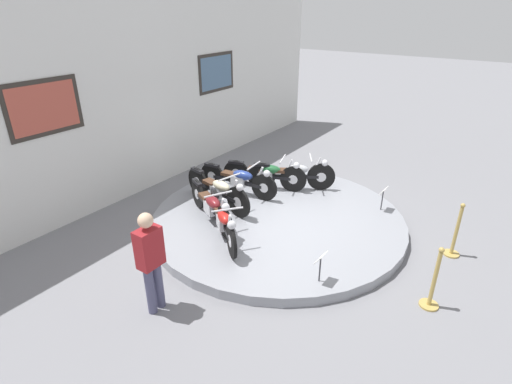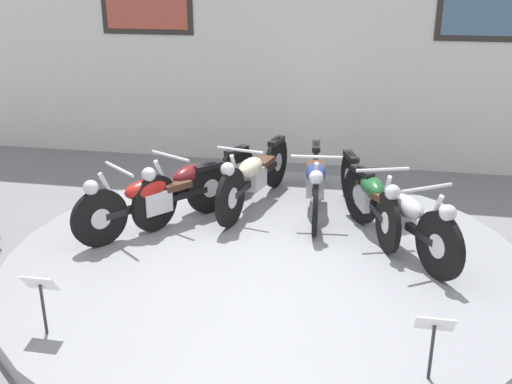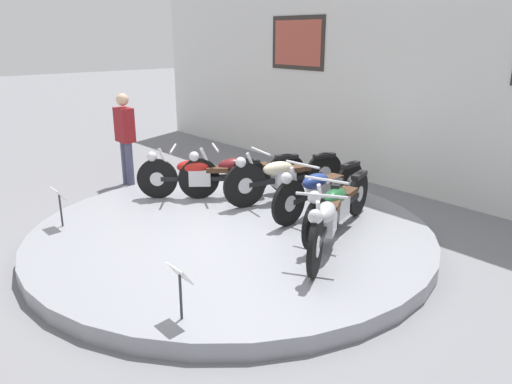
% 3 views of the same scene
% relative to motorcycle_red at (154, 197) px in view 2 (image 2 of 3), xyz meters
% --- Properties ---
extents(ground_plane, '(60.00, 60.00, 0.00)m').
position_rel_motorcycle_red_xyz_m(ground_plane, '(1.26, -0.37, -0.55)').
color(ground_plane, slate).
extents(display_platform, '(5.05, 5.05, 0.18)m').
position_rel_motorcycle_red_xyz_m(display_platform, '(1.26, -0.37, -0.46)').
color(display_platform, gray).
rests_on(display_platform, ground_plane).
extents(back_wall, '(14.00, 0.22, 4.31)m').
position_rel_motorcycle_red_xyz_m(back_wall, '(1.26, 3.21, 1.61)').
color(back_wall, silver).
rests_on(back_wall, ground_plane).
extents(motorcycle_red, '(1.27, 1.55, 0.78)m').
position_rel_motorcycle_red_xyz_m(motorcycle_red, '(0.00, 0.00, 0.00)').
color(motorcycle_red, black).
rests_on(motorcycle_red, display_platform).
extents(motorcycle_maroon, '(0.94, 1.77, 0.78)m').
position_rel_motorcycle_red_xyz_m(motorcycle_maroon, '(0.30, 0.54, 0.00)').
color(motorcycle_maroon, black).
rests_on(motorcycle_maroon, display_platform).
extents(motorcycle_cream, '(0.59, 1.97, 0.80)m').
position_rel_motorcycle_red_xyz_m(motorcycle_cream, '(0.90, 0.86, 0.02)').
color(motorcycle_cream, black).
rests_on(motorcycle_cream, display_platform).
extents(motorcycle_blue, '(0.54, 1.95, 0.78)m').
position_rel_motorcycle_red_xyz_m(motorcycle_blue, '(1.62, 0.86, -0.00)').
color(motorcycle_blue, black).
rests_on(motorcycle_blue, display_platform).
extents(motorcycle_green, '(0.73, 1.87, 0.78)m').
position_rel_motorcycle_red_xyz_m(motorcycle_green, '(2.22, 0.54, 0.00)').
color(motorcycle_green, black).
rests_on(motorcycle_green, display_platform).
extents(motorcycle_silver, '(1.11, 1.71, 0.79)m').
position_rel_motorcycle_red_xyz_m(motorcycle_silver, '(2.52, -0.00, 0.01)').
color(motorcycle_silver, black).
rests_on(motorcycle_silver, display_platform).
extents(info_placard_front_left, '(0.26, 0.11, 0.51)m').
position_rel_motorcycle_red_xyz_m(info_placard_front_left, '(-0.16, -2.01, -0.00)').
color(info_placard_front_left, '#333338').
rests_on(info_placard_front_left, display_platform).
extents(info_placard_front_centre, '(0.26, 0.11, 0.51)m').
position_rel_motorcycle_red_xyz_m(info_placard_front_centre, '(2.69, -2.01, -0.00)').
color(info_placard_front_centre, '#333338').
rests_on(info_placard_front_centre, display_platform).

